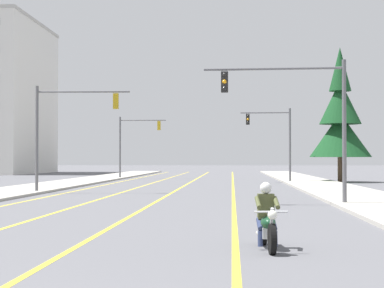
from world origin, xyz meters
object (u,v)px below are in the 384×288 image
at_px(motorcycle_with_rider, 267,222).
at_px(traffic_signal_mid_right, 276,134).
at_px(conifer_tree_right_verge_far, 340,120).
at_px(traffic_signal_mid_left, 133,138).
at_px(traffic_signal_near_left, 64,121).
at_px(traffic_signal_near_right, 302,108).

bearing_deg(motorcycle_with_rider, traffic_signal_mid_right, 86.02).
bearing_deg(motorcycle_with_rider, conifer_tree_right_verge_far, 78.88).
height_order(motorcycle_with_rider, conifer_tree_right_verge_far, conifer_tree_right_verge_far).
xyz_separation_m(traffic_signal_mid_right, conifer_tree_right_verge_far, (5.53, 1.17, 1.21)).
distance_m(motorcycle_with_rider, traffic_signal_mid_right, 41.92).
bearing_deg(traffic_signal_mid_left, traffic_signal_near_left, -89.58).
bearing_deg(motorcycle_with_rider, traffic_signal_mid_left, 101.55).
bearing_deg(conifer_tree_right_verge_far, traffic_signal_near_right, -102.19).
xyz_separation_m(traffic_signal_mid_left, conifer_tree_right_verge_far, (19.06, -9.21, 1.17)).
distance_m(traffic_signal_near_left, traffic_signal_mid_right, 22.57).
height_order(traffic_signal_mid_right, traffic_signal_mid_left, same).
bearing_deg(traffic_signal_near_left, conifer_tree_right_verge_far, 45.80).
distance_m(motorcycle_with_rider, traffic_signal_mid_left, 53.25).
relative_size(traffic_signal_near_right, traffic_signal_near_left, 1.00).
bearing_deg(traffic_signal_near_left, traffic_signal_mid_left, 90.42).
relative_size(motorcycle_with_rider, traffic_signal_mid_left, 0.35).
height_order(traffic_signal_near_right, traffic_signal_near_left, same).
bearing_deg(traffic_signal_mid_right, conifer_tree_right_verge_far, 11.94).
height_order(motorcycle_with_rider, traffic_signal_mid_left, traffic_signal_mid_left).
xyz_separation_m(traffic_signal_near_right, conifer_tree_right_verge_far, (6.21, 28.74, 1.09)).
bearing_deg(traffic_signal_mid_left, conifer_tree_right_verge_far, -25.79).
bearing_deg(traffic_signal_near_right, traffic_signal_mid_right, 88.58).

